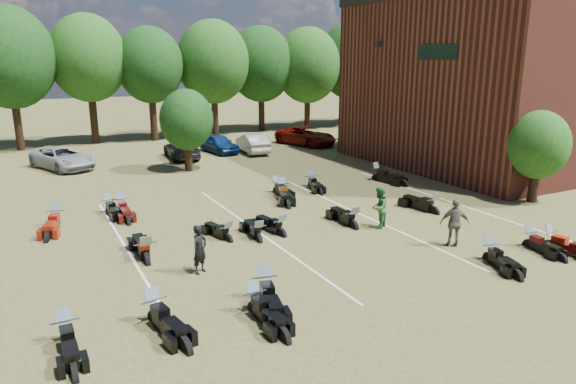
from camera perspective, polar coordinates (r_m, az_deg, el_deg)
ground at (r=19.40m, az=8.60°, el=-5.69°), size 160.00×160.00×0.00m
car_2 at (r=34.73m, az=-23.75°, el=3.48°), size 4.01×5.40×1.36m
car_3 at (r=35.98m, az=-11.74°, el=4.74°), size 2.17×4.68×1.32m
car_4 at (r=37.65m, az=-7.69°, el=5.36°), size 2.16×4.13×1.34m
car_5 at (r=37.37m, az=-3.98°, el=5.41°), size 1.86×4.26×1.36m
car_6 at (r=40.72m, az=1.97°, el=6.25°), size 3.88×5.63×1.43m
car_7 at (r=42.42m, az=8.38°, el=6.55°), size 2.50×5.53×1.57m
person_black at (r=16.65m, az=-9.79°, el=-6.30°), size 0.70×0.63×1.60m
person_green at (r=20.97m, az=10.08°, el=-1.73°), size 1.05×1.01×1.70m
person_grey at (r=19.60m, az=18.05°, el=-3.31°), size 1.10×0.96×1.78m
motorcycle_0 at (r=14.04m, az=-23.31°, el=-15.15°), size 0.71×2.16×1.20m
motorcycle_1 at (r=15.06m, az=-2.62°, el=-11.77°), size 1.34×2.59×1.38m
motorcycle_2 at (r=14.27m, az=-14.52°, el=-13.85°), size 1.15×2.43×1.30m
motorcycle_3 at (r=14.33m, az=-3.72°, el=-13.25°), size 0.80×2.25×1.24m
motorcycle_4 at (r=18.92m, az=21.40°, el=-7.13°), size 1.22×2.21×1.17m
motorcycle_5 at (r=20.84m, az=25.19°, el=-5.53°), size 0.92×2.06×1.11m
motorcycle_6 at (r=20.97m, az=27.00°, el=-5.62°), size 1.00×2.28×1.23m
motorcycle_8 at (r=18.14m, az=-15.43°, el=-7.55°), size 0.83×2.45×1.36m
motorcycle_9 at (r=19.49m, az=-3.29°, el=-5.45°), size 0.88×2.15×1.17m
motorcycle_10 at (r=19.59m, az=-6.73°, el=-5.42°), size 1.09×2.09×1.12m
motorcycle_11 at (r=20.02m, az=-0.80°, el=-4.86°), size 1.07×2.28×1.22m
motorcycle_12 at (r=21.07m, az=7.24°, el=-3.97°), size 0.81×2.33×1.28m
motorcycle_13 at (r=23.70m, az=15.78°, el=-2.30°), size 1.10×2.47×1.33m
motorcycle_14 at (r=24.02m, az=-17.99°, el=-2.24°), size 0.80×2.37×1.31m
motorcycle_15 at (r=23.12m, az=-24.25°, el=-3.49°), size 1.37×2.54×1.35m
motorcycle_16 at (r=24.25m, az=-19.25°, el=-2.19°), size 0.98×2.23×1.20m
motorcycle_17 at (r=25.41m, az=-0.68°, el=-0.59°), size 1.53×2.62×1.39m
motorcycle_18 at (r=27.46m, az=2.53°, el=0.57°), size 1.15×2.30×1.23m
motorcycle_19 at (r=26.32m, az=-1.29°, el=-0.05°), size 0.70×2.10×1.17m
motorcycle_20 at (r=29.35m, az=9.86°, el=1.29°), size 1.33×2.63×1.40m
brick_building at (r=40.50m, az=27.25°, el=11.23°), size 25.40×15.20×10.70m
tree_line at (r=44.68m, az=-15.32°, el=13.72°), size 56.00×6.00×9.79m
young_tree_near_building at (r=26.76m, az=26.07°, el=4.72°), size 2.80×2.80×4.16m
young_tree_midfield at (r=31.57m, az=-11.22°, el=7.87°), size 3.20×3.20×4.70m
parking_lines at (r=20.40m, az=-3.28°, el=-4.49°), size 20.10×14.00×0.01m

